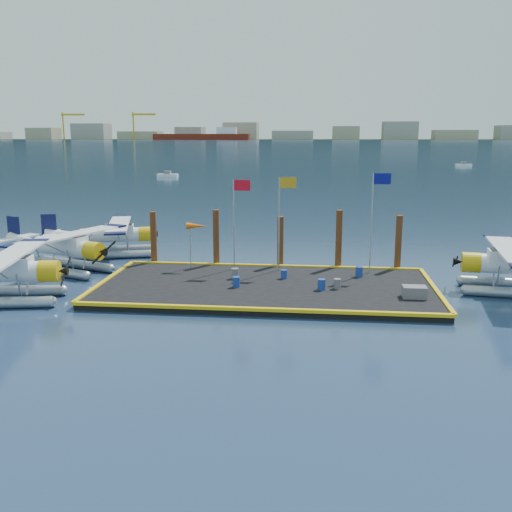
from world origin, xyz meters
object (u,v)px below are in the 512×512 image
Objects in this scene: flagpole_blue at (375,208)px; piling_1 at (216,240)px; piling_2 at (280,244)px; seaplane_b at (66,250)px; seaplane_c at (114,237)px; drum_3 at (236,282)px; drum_1 at (322,284)px; drum_0 at (235,273)px; drum_4 at (359,272)px; drum_5 at (284,274)px; flagpole_red at (237,210)px; piling_3 at (339,241)px; piling_4 at (398,245)px; seaplane_a at (3,275)px; flagpole_yellow at (282,209)px; windsock at (197,227)px; drum_2 at (337,284)px; crate at (414,292)px; piling_0 at (154,240)px.

piling_1 is (-10.70, 1.60, -2.59)m from flagpole_blue.
seaplane_b is at bearing -171.97° from piling_2.
seaplane_c is 15.28× the size of drum_3.
piling_2 reaches higher than drum_1.
drum_0 is 7.93m from drum_4.
seaplane_b is at bearing 173.41° from drum_5.
flagpole_red is (-5.64, 4.62, 3.68)m from drum_1.
piling_3 is 1.07× the size of piling_4.
flagpole_blue is at bearing 52.03° from drum_4.
flagpole_yellow reaches higher than seaplane_a.
windsock is (-11.72, 0.00, -1.46)m from flagpole_blue.
piling_3 is 4.00m from piling_4.
seaplane_c is 14.65× the size of drum_0.
piling_4 is at bearing 8.43° from flagpole_red.
seaplane_a is at bearing -170.04° from drum_1.
drum_1 is at bearing -158.03° from drum_2.
drum_3 is at bearing -177.13° from drum_2.
windsock reaches higher than crate.
seaplane_a is 24.81m from piling_4.
seaplane_b is 9.21m from windsock.
drum_2 is at bearing -32.93° from flagpole_red.
flagpole_red reaches higher than drum_0.
piling_3 reaches higher than windsock.
piling_1 is at bearing 180.00° from piling_2.
drum_5 is (15.47, 5.55, -0.90)m from seaplane_a.
drum_0 is at bearing -40.52° from windsock.
seaplane_b is 23.17m from crate.
flagpole_yellow is at bearing 119.79° from drum_1.
piling_1 reaches higher than seaplane_b.
seaplane_b is 2.46× the size of piling_0.
piling_0 is 17.00m from piling_4.
flagpole_blue is (20.77, 0.46, 3.14)m from seaplane_b.
seaplane_b is at bearing -178.23° from flagpole_yellow.
drum_0 is at bearing 100.30° from drum_3.
piling_3 is at bearing 0.00° from piling_2.
seaplane_c is 13.07m from drum_0.
piling_2 is at bearing 122.77° from drum_2.
seaplane_c is 3.05× the size of windsock.
seaplane_c is 15.52m from drum_5.
flagpole_yellow is 3.07m from piling_2.
piling_3 reaches higher than drum_3.
piling_0 is at bearing 180.00° from piling_3.
drum_4 is 0.11× the size of flagpole_yellow.
piling_1 reaches higher than drum_0.
seaplane_b reaches higher than windsock.
seaplane_a is 1.66× the size of flagpole_yellow.
drum_2 is at bearing -57.23° from piling_2.
drum_1 is at bearing -100.51° from piling_3.
drum_5 is at bearing 5.98° from drum_0.
flagpole_yellow is at bearing -82.79° from piling_2.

